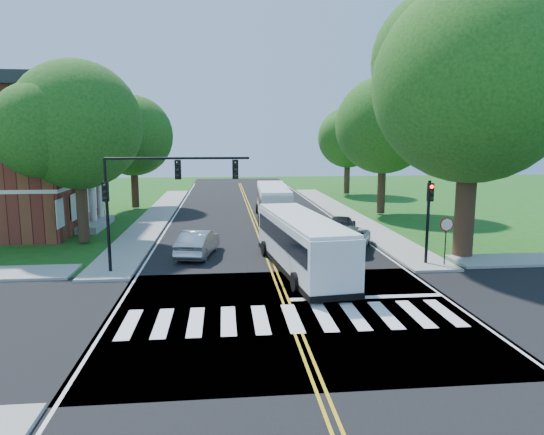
{
  "coord_description": "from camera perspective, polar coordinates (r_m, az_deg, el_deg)",
  "views": [
    {
      "loc": [
        -2.51,
        -17.71,
        6.65
      ],
      "look_at": [
        0.15,
        8.54,
        2.4
      ],
      "focal_mm": 32.0,
      "sensor_mm": 36.0,
      "label": 1
    }
  ],
  "objects": [
    {
      "name": "signal_ne",
      "position": [
        26.68,
        17.96,
        0.76
      ],
      "size": [
        0.3,
        0.46,
        4.4
      ],
      "color": "black",
      "rests_on": "ground"
    },
    {
      "name": "signal_nw",
      "position": [
        24.48,
        -13.63,
        3.57
      ],
      "size": [
        7.15,
        0.46,
        5.66
      ],
      "color": "black",
      "rests_on": "ground"
    },
    {
      "name": "hatchback",
      "position": [
        28.23,
        -8.71,
        -2.97
      ],
      "size": [
        2.49,
        4.85,
        1.52
      ],
      "primitive_type": "imported",
      "rotation": [
        0.0,
        0.0,
        2.94
      ],
      "color": "#A6A9AD",
      "rests_on": "road"
    },
    {
      "name": "tree_west_near",
      "position": [
        32.97,
        -21.95,
        10.02
      ],
      "size": [
        8.0,
        8.0,
        11.4
      ],
      "color": "#342515",
      "rests_on": "ground"
    },
    {
      "name": "tree_west_far",
      "position": [
        48.46,
        -16.08,
        9.21
      ],
      "size": [
        7.6,
        7.6,
        10.67
      ],
      "color": "#342515",
      "rests_on": "ground"
    },
    {
      "name": "suv",
      "position": [
        30.04,
        8.97,
        -2.31
      ],
      "size": [
        4.16,
        5.75,
        1.45
      ],
      "primitive_type": "imported",
      "rotation": [
        0.0,
        0.0,
        2.77
      ],
      "color": "#B6B8BE",
      "rests_on": "road"
    },
    {
      "name": "crosswalk",
      "position": [
        18.62,
        2.41,
        -11.73
      ],
      "size": [
        12.6,
        3.0,
        0.01
      ],
      "primitive_type": "cube",
      "color": "silver",
      "rests_on": "road"
    },
    {
      "name": "cross_road",
      "position": [
        19.09,
        2.19,
        -11.23
      ],
      "size": [
        60.0,
        12.0,
        0.01
      ],
      "primitive_type": "cube",
      "color": "black",
      "rests_on": "ground"
    },
    {
      "name": "sidewalk_nw",
      "position": [
        43.6,
        -13.34,
        0.23
      ],
      "size": [
        2.6,
        40.0,
        0.15
      ],
      "primitive_type": "cube",
      "color": "gray",
      "rests_on": "ground"
    },
    {
      "name": "road",
      "position": [
        36.41,
        -1.73,
        -1.37
      ],
      "size": [
        14.0,
        96.0,
        0.01
      ],
      "primitive_type": "cube",
      "color": "black",
      "rests_on": "ground"
    },
    {
      "name": "center_line",
      "position": [
        40.34,
        -2.13,
        -0.32
      ],
      "size": [
        0.36,
        70.0,
        0.01
      ],
      "primitive_type": "cube",
      "color": "gold",
      "rests_on": "road"
    },
    {
      "name": "edge_line_w",
      "position": [
        40.49,
        -11.78,
        -0.48
      ],
      "size": [
        0.12,
        70.0,
        0.01
      ],
      "primitive_type": "cube",
      "color": "silver",
      "rests_on": "road"
    },
    {
      "name": "bus_follow",
      "position": [
        40.43,
        0.11,
        1.85
      ],
      "size": [
        3.02,
        11.08,
        2.84
      ],
      "rotation": [
        0.0,
        0.0,
        3.1
      ],
      "color": "silver",
      "rests_on": "road"
    },
    {
      "name": "tree_east_mid",
      "position": [
        44.02,
        13.0,
        10.49
      ],
      "size": [
        8.4,
        8.4,
        11.93
      ],
      "color": "#342515",
      "rests_on": "ground"
    },
    {
      "name": "ground",
      "position": [
        19.09,
        2.19,
        -11.25
      ],
      "size": [
        140.0,
        140.0,
        0.0
      ],
      "primitive_type": "plane",
      "color": "#1C4912",
      "rests_on": "ground"
    },
    {
      "name": "bus_lead",
      "position": [
        24.69,
        3.46,
        -2.92
      ],
      "size": [
        3.6,
        11.08,
        2.81
      ],
      "rotation": [
        0.0,
        0.0,
        3.26
      ],
      "color": "silver",
      "rests_on": "road"
    },
    {
      "name": "stop_sign",
      "position": [
        26.74,
        19.83,
        -1.34
      ],
      "size": [
        0.76,
        0.08,
        2.53
      ],
      "color": "black",
      "rests_on": "ground"
    },
    {
      "name": "tree_east_far",
      "position": [
        59.64,
        8.92,
        9.25
      ],
      "size": [
        7.2,
        7.2,
        10.34
      ],
      "color": "#342515",
      "rests_on": "ground"
    },
    {
      "name": "edge_line_e",
      "position": [
        41.33,
        7.32,
        -0.16
      ],
      "size": [
        0.12,
        70.0,
        0.01
      ],
      "primitive_type": "cube",
      "color": "silver",
      "rests_on": "road"
    },
    {
      "name": "stop_bar",
      "position": [
        21.29,
        11.07,
        -9.18
      ],
      "size": [
        6.6,
        0.4,
        0.01
      ],
      "primitive_type": "cube",
      "color": "silver",
      "rests_on": "road"
    },
    {
      "name": "sidewalk_ne",
      "position": [
        44.55,
        8.33,
        0.57
      ],
      "size": [
        2.6,
        40.0,
        0.15
      ],
      "primitive_type": "cube",
      "color": "gray",
      "rests_on": "ground"
    },
    {
      "name": "tree_ne_big",
      "position": [
        29.2,
        22.56,
        14.31
      ],
      "size": [
        10.8,
        10.8,
        14.91
      ],
      "color": "#342515",
      "rests_on": "ground"
    },
    {
      "name": "dark_sedan",
      "position": [
        34.09,
        8.12,
        -0.98
      ],
      "size": [
        3.28,
        5.14,
        1.39
      ],
      "primitive_type": "imported",
      "rotation": [
        0.0,
        0.0,
        2.84
      ],
      "color": "black",
      "rests_on": "road"
    }
  ]
}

